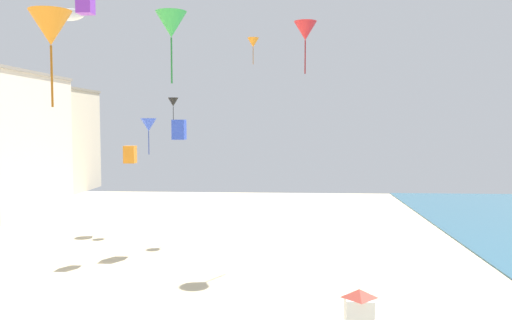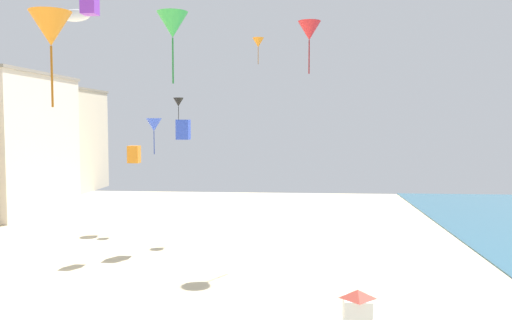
% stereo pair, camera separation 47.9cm
% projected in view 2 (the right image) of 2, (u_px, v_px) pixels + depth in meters
% --- Properties ---
extents(boardwalk_hotel_far, '(14.50, 12.53, 13.70)m').
position_uv_depth(boardwalk_hotel_far, '(40.00, 140.00, 71.76)').
color(boardwalk_hotel_far, beige).
rests_on(boardwalk_hotel_far, ground).
extents(lifeguard_stand, '(1.10, 1.10, 2.55)m').
position_uv_depth(lifeguard_stand, '(357.00, 307.00, 21.27)').
color(lifeguard_stand, white).
rests_on(lifeguard_stand, ground).
extents(kite_blue_box, '(0.97, 0.97, 1.52)m').
position_uv_depth(kite_blue_box, '(183.00, 130.00, 40.72)').
color(kite_blue_box, blue).
extents(kite_red_delta, '(1.69, 1.69, 3.85)m').
position_uv_depth(kite_red_delta, '(309.00, 31.00, 39.34)').
color(kite_red_delta, red).
extents(kite_purple_box, '(1.01, 1.01, 1.58)m').
position_uv_depth(kite_purple_box, '(90.00, 3.00, 35.69)').
color(kite_purple_box, purple).
extents(kite_orange_box, '(0.78, 0.78, 1.22)m').
position_uv_depth(kite_orange_box, '(134.00, 154.00, 37.71)').
color(kite_orange_box, orange).
extents(kite_orange_delta, '(1.05, 1.05, 2.38)m').
position_uv_depth(kite_orange_delta, '(258.00, 43.00, 48.19)').
color(kite_orange_delta, orange).
extents(kite_black_delta, '(0.97, 0.97, 2.19)m').
position_uv_depth(kite_black_delta, '(178.00, 102.00, 48.62)').
color(kite_black_delta, black).
extents(kite_white_parafoil, '(2.66, 0.74, 1.04)m').
position_uv_depth(kite_white_parafoil, '(75.00, 15.00, 44.50)').
color(kite_white_parafoil, white).
extents(kite_green_delta, '(1.62, 1.62, 3.68)m').
position_uv_depth(kite_green_delta, '(173.00, 25.00, 27.50)').
color(kite_green_delta, green).
extents(kite_blue_delta, '(1.44, 1.44, 3.27)m').
position_uv_depth(kite_blue_delta, '(154.00, 125.00, 48.19)').
color(kite_blue_delta, blue).
extents(kite_orange_delta_2, '(1.72, 1.72, 3.92)m').
position_uv_depth(kite_orange_delta_2, '(51.00, 29.00, 21.80)').
color(kite_orange_delta_2, orange).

